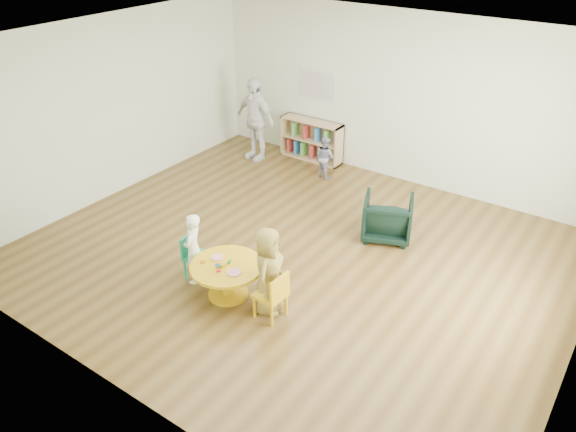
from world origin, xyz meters
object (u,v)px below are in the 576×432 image
object	(u,v)px
child_right	(268,271)
adult_caretaker	(255,119)
kid_chair_left	(195,255)
activity_table	(227,274)
toddler	(325,157)
kid_chair_right	(273,295)
armchair	(388,218)
child_left	(193,249)
bookshelf	(312,140)

from	to	relation	value
child_right	adult_caretaker	bearing A→B (deg)	21.36
adult_caretaker	kid_chair_left	bearing A→B (deg)	-56.40
activity_table	kid_chair_left	size ratio (longest dim) A/B	1.53
kid_chair_left	toddler	bearing A→B (deg)	174.98
kid_chair_right	child_right	size ratio (longest dim) A/B	0.56
kid_chair_right	armchair	distance (m)	2.38
toddler	armchair	bearing A→B (deg)	160.88
child_left	kid_chair_left	bearing A→B (deg)	-166.35
activity_table	armchair	bearing A→B (deg)	67.38
child_right	adult_caretaker	size ratio (longest dim) A/B	0.72
kid_chair_right	child_left	bearing A→B (deg)	92.35
bookshelf	child_left	bearing A→B (deg)	-77.73
kid_chair_right	toddler	size ratio (longest dim) A/B	0.83
kid_chair_right	toddler	distance (m)	3.88
bookshelf	toddler	distance (m)	0.81
child_right	toddler	distance (m)	3.75
armchair	child_right	distance (m)	2.32
kid_chair_left	kid_chair_right	distance (m)	1.31
activity_table	armchair	size ratio (longest dim) A/B	1.29
kid_chair_right	child_right	xyz separation A→B (m)	(-0.13, 0.09, 0.22)
kid_chair_left	bookshelf	world-z (taller)	bookshelf
child_right	kid_chair_right	bearing A→B (deg)	-142.52
activity_table	child_left	world-z (taller)	child_left
activity_table	child_left	distance (m)	0.56
activity_table	kid_chair_left	distance (m)	0.61
activity_table	bookshelf	xyz separation A→B (m)	(-1.43, 4.08, 0.06)
kid_chair_left	child_left	bearing A→B (deg)	29.25
toddler	adult_caretaker	bearing A→B (deg)	16.83
armchair	toddler	bearing A→B (deg)	-56.33
kid_chair_right	toddler	xyz separation A→B (m)	(-1.52, 3.57, 0.04)
activity_table	child_left	xyz separation A→B (m)	(-0.54, 0.00, 0.17)
adult_caretaker	armchair	bearing A→B (deg)	-12.09
bookshelf	child_right	bearing A→B (deg)	-63.53
bookshelf	toddler	bearing A→B (deg)	-40.95
child_right	armchair	bearing A→B (deg)	-28.53
activity_table	bookshelf	distance (m)	4.32
kid_chair_right	armchair	xyz separation A→B (m)	(0.27, 2.36, -0.01)
kid_chair_right	armchair	world-z (taller)	armchair
activity_table	armchair	world-z (taller)	armchair
adult_caretaker	kid_chair_right	bearing A→B (deg)	-42.26
toddler	bookshelf	bearing A→B (deg)	-26.12
toddler	child_right	bearing A→B (deg)	126.52
activity_table	toddler	distance (m)	3.64
bookshelf	armchair	world-z (taller)	bookshelf
bookshelf	child_left	distance (m)	4.17
kid_chair_left	toddler	distance (m)	3.47
activity_table	toddler	world-z (taller)	toddler
child_left	child_right	size ratio (longest dim) A/B	0.86
child_left	kid_chair_right	bearing A→B (deg)	64.89
armchair	adult_caretaker	size ratio (longest dim) A/B	0.45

